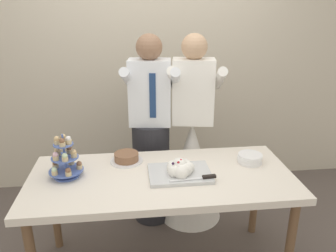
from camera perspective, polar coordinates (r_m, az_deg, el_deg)
rear_wall at (r=3.44m, az=-3.49°, el=13.02°), size 5.20×0.10×2.90m
dessert_table at (r=2.35m, az=-1.08°, el=-9.92°), size 1.80×0.80×0.78m
cupcake_stand at (r=2.34m, az=-17.09°, el=-5.50°), size 0.23×0.23×0.31m
main_cake_tray at (r=2.29m, az=2.07°, el=-7.43°), size 0.44×0.31×0.13m
plate_stack at (r=2.54m, az=13.72°, el=-5.37°), size 0.18×0.18×0.07m
round_cake at (r=2.50m, az=-7.07°, el=-5.36°), size 0.24×0.24×0.07m
person_groom at (r=2.90m, az=-2.90°, el=-2.83°), size 0.52×0.54×1.66m
person_bride at (r=3.00m, az=4.01°, el=-5.48°), size 0.57×0.56×1.66m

